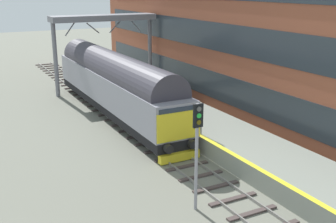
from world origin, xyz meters
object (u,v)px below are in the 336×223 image
Objects in this scene: diesel_locomotive at (114,82)px; signal_post_near at (197,143)px; waiting_passenger at (152,86)px; platform_number_sign at (201,114)px.

signal_post_near is (-1.90, -14.61, 0.54)m from diesel_locomotive.
waiting_passenger is at bearing 71.39° from signal_post_near.
diesel_locomotive is at bearing 82.57° from signal_post_near.
platform_number_sign is at bearing -173.61° from waiting_passenger.
signal_post_near is 2.89× the size of waiting_passenger.
signal_post_near is 15.03m from waiting_passenger.
waiting_passenger is at bearing 83.12° from platform_number_sign.
diesel_locomotive reaches higher than platform_number_sign.
diesel_locomotive is 4.18× the size of signal_post_near.
diesel_locomotive is at bearing 95.45° from waiting_passenger.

